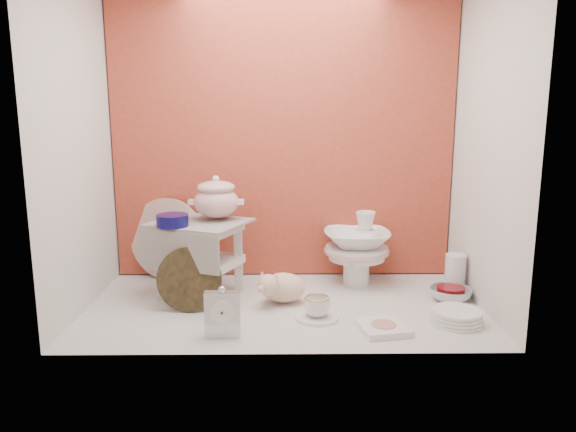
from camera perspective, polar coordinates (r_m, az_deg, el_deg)
name	(u,v)px	position (r m, az deg, el deg)	size (l,w,h in m)	color
ground	(284,306)	(2.54, -0.45, -9.43)	(1.80, 1.80, 0.00)	silver
niche_shell	(283,101)	(2.56, -0.50, 12.00)	(1.86, 1.03, 1.53)	#B5432D
step_stool	(201,258)	(2.67, -9.18, -4.42)	(0.42, 0.36, 0.37)	silver
soup_tureen	(216,197)	(2.64, -7.55, 1.94)	(0.26, 0.26, 0.22)	white
cobalt_bowl	(172,220)	(2.54, -12.05, -0.45)	(0.15, 0.15, 0.05)	#0C0947
floral_platter	(167,239)	(2.95, -12.61, -2.36)	(0.43, 0.07, 0.43)	silver
blue_white_vase	(191,260)	(2.90, -10.18, -4.59)	(0.22, 0.22, 0.23)	white
lacquer_tray	(189,280)	(2.48, -10.34, -6.60)	(0.29, 0.07, 0.29)	black
mantel_clock	(223,312)	(2.20, -6.90, -9.99)	(0.14, 0.05, 0.21)	silver
plush_pig	(283,287)	(2.55, -0.49, -7.47)	(0.26, 0.18, 0.15)	beige
teacup_saucer	(317,317)	(2.39, 3.06, -10.59)	(0.19, 0.19, 0.01)	white
gold_rim_teacup	(317,306)	(2.37, 3.07, -9.44)	(0.11, 0.11, 0.09)	white
lattice_dish	(383,328)	(2.30, 10.00, -11.49)	(0.19, 0.19, 0.03)	white
dinner_plate_stack	(457,316)	(2.44, 17.30, -10.05)	(0.22, 0.22, 0.06)	white
crystal_bowl	(451,294)	(2.71, 16.71, -7.89)	(0.20, 0.20, 0.06)	silver
clear_glass_vase	(455,274)	(2.79, 17.14, -5.87)	(0.10, 0.10, 0.20)	silver
porcelain_tower	(357,248)	(2.81, 7.23, -3.34)	(0.34, 0.34, 0.38)	white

